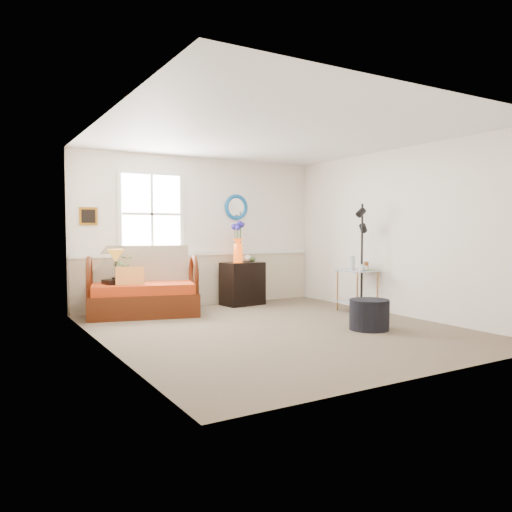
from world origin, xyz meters
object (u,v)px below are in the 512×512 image
loveseat (143,281)px  lamp_stand (116,298)px  ottoman (369,315)px  floor_lamp (362,259)px  cabinet (242,284)px  side_table (357,290)px

loveseat → lamp_stand: size_ratio=2.89×
ottoman → floor_lamp: bearing=51.8°
cabinet → floor_lamp: 2.18m
loveseat → side_table: size_ratio=2.42×
lamp_stand → ottoman: 3.81m
loveseat → ottoman: bearing=-34.6°
floor_lamp → side_table: bearing=66.3°
loveseat → floor_lamp: size_ratio=0.94×
side_table → floor_lamp: size_ratio=0.39×
side_table → floor_lamp: floor_lamp is taller
ottoman → side_table: bearing=53.8°
floor_lamp → ottoman: size_ratio=3.32×
loveseat → cabinet: size_ratio=2.18×
side_table → floor_lamp: bearing=-108.7°
lamp_stand → side_table: size_ratio=0.84×
loveseat → ottoman: loveseat is taller
floor_lamp → ottoman: 1.53m
loveseat → cabinet: bearing=20.0°
side_table → ottoman: size_ratio=1.30×
lamp_stand → floor_lamp: (3.51, -1.65, 0.59)m
lamp_stand → cabinet: cabinet is taller
loveseat → cabinet: (1.87, 0.17, -0.16)m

